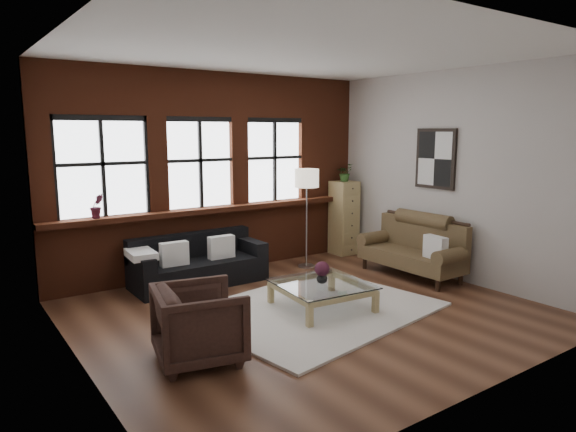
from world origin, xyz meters
TOP-DOWN VIEW (x-y plane):
  - floor at (0.00, 0.00)m, footprint 5.50×5.50m
  - ceiling at (0.00, 0.00)m, footprint 5.50×5.50m
  - wall_back at (0.00, 2.50)m, footprint 5.50×0.00m
  - wall_front at (0.00, -2.50)m, footprint 5.50×0.00m
  - wall_left at (-2.75, 0.00)m, footprint 0.00×5.00m
  - wall_right at (2.75, 0.00)m, footprint 0.00×5.00m
  - brick_backwall at (0.00, 2.44)m, footprint 5.50×0.12m
  - sill_ledge at (0.00, 2.35)m, footprint 5.50×0.30m
  - window_left at (-1.80, 2.45)m, footprint 1.38×0.10m
  - window_mid at (-0.30, 2.45)m, footprint 1.38×0.10m
  - window_right at (1.10, 2.45)m, footprint 1.38×0.10m
  - wall_poster at (2.72, 0.30)m, footprint 0.05×0.74m
  - shag_rug at (0.10, 0.00)m, footprint 3.23×2.71m
  - dark_sofa at (-0.62, 1.90)m, footprint 1.98×0.80m
  - pillow_a at (-1.04, 1.80)m, footprint 0.41×0.16m
  - pillow_b at (-0.29, 1.80)m, footprint 0.40×0.15m
  - vintage_settee at (2.30, 0.36)m, footprint 0.78×1.76m
  - pillow_settee at (2.22, -0.18)m, footprint 0.18×0.39m
  - armchair at (-1.75, -0.49)m, footprint 1.01×0.99m
  - coffee_table at (0.19, -0.03)m, footprint 1.20×1.20m
  - vase at (0.19, -0.03)m, footprint 0.17×0.17m
  - flowers at (0.19, -0.03)m, footprint 0.19×0.19m
  - drawer_chest at (2.45, 2.13)m, footprint 0.42×0.42m
  - potted_plant_top at (2.45, 2.13)m, footprint 0.33×0.30m
  - floor_lamp at (1.30, 1.77)m, footprint 0.40×0.40m
  - sill_plant at (-1.94, 2.32)m, footprint 0.20×0.16m

SIDE VIEW (x-z plane):
  - floor at x=0.00m, z-range 0.00..0.00m
  - shag_rug at x=0.10m, z-range 0.00..0.03m
  - coffee_table at x=0.19m, z-range -0.01..0.36m
  - dark_sofa at x=-0.62m, z-range 0.00..0.72m
  - armchair at x=-1.75m, z-range 0.00..0.77m
  - vase at x=0.19m, z-range 0.36..0.50m
  - vintage_settee at x=2.30m, z-range 0.00..0.94m
  - flowers at x=0.19m, z-range 0.45..0.64m
  - pillow_a at x=-1.04m, z-range 0.38..0.72m
  - pillow_b at x=-0.29m, z-range 0.38..0.72m
  - pillow_settee at x=2.22m, z-range 0.41..0.75m
  - drawer_chest at x=2.45m, z-range 0.00..1.36m
  - floor_lamp at x=1.30m, z-range 0.00..1.81m
  - sill_ledge at x=0.00m, z-range 1.00..1.08m
  - sill_plant at x=-1.94m, z-range 1.08..1.42m
  - potted_plant_top at x=2.45m, z-range 1.36..1.69m
  - wall_back at x=0.00m, z-range -1.15..4.35m
  - wall_front at x=0.00m, z-range -1.15..4.35m
  - wall_left at x=-2.75m, z-range -0.90..4.10m
  - wall_right at x=2.75m, z-range -0.90..4.10m
  - brick_backwall at x=0.00m, z-range 0.00..3.20m
  - window_left at x=-1.80m, z-range 1.00..2.50m
  - window_mid at x=-0.30m, z-range 1.00..2.50m
  - window_right at x=1.10m, z-range 1.00..2.50m
  - wall_poster at x=2.72m, z-range 1.38..2.32m
  - ceiling at x=0.00m, z-range 3.20..3.20m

